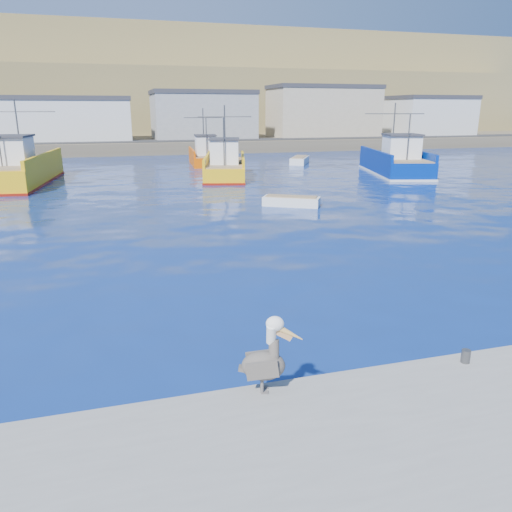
{
  "coord_description": "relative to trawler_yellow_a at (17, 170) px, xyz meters",
  "views": [
    {
      "loc": [
        -4.23,
        -11.67,
        5.89
      ],
      "look_at": [
        -0.01,
        2.9,
        1.43
      ],
      "focal_mm": 35.0,
      "sensor_mm": 36.0,
      "label": 1
    }
  ],
  "objects": [
    {
      "name": "pelican",
      "position": [
        9.97,
        -36.51,
        0.02
      ],
      "size": [
        1.28,
        0.74,
        1.59
      ],
      "color": "#595451",
      "rests_on": "dock"
    },
    {
      "name": "trawler_yellow_a",
      "position": [
        0.0,
        0.0,
        0.0
      ],
      "size": [
        6.22,
        13.98,
        6.8
      ],
      "color": "#EEB20D",
      "rests_on": "ground"
    },
    {
      "name": "skiff_far",
      "position": [
        27.97,
        8.61,
        -0.85
      ],
      "size": [
        3.6,
        4.71,
        0.98
      ],
      "color": "silver",
      "rests_on": "ground"
    },
    {
      "name": "dock_bollards",
      "position": [
        12.17,
        -36.65,
        -0.51
      ],
      "size": [
        36.2,
        0.2,
        0.3
      ],
      "color": "#4C4C4C",
      "rests_on": "dock"
    },
    {
      "name": "trawler_blue",
      "position": [
        33.4,
        -2.58,
        -0.1
      ],
      "size": [
        7.02,
        12.5,
        6.58
      ],
      "color": "navy",
      "rests_on": "ground"
    },
    {
      "name": "boat_orange",
      "position": [
        17.48,
        10.45,
        -0.15
      ],
      "size": [
        4.2,
        8.24,
        6.04
      ],
      "color": "#E15304",
      "rests_on": "ground"
    },
    {
      "name": "trawler_yellow_b",
      "position": [
        17.19,
        -0.93,
        -0.19
      ],
      "size": [
        5.82,
        10.62,
        6.36
      ],
      "color": "#EEB20D",
      "rests_on": "ground"
    },
    {
      "name": "skiff_mid",
      "position": [
        18.21,
        -15.45,
        -0.92
      ],
      "size": [
        3.69,
        2.87,
        0.77
      ],
      "color": "silver",
      "rests_on": "ground"
    },
    {
      "name": "far_shore",
      "position": [
        11.57,
        75.95,
        7.81
      ],
      "size": [
        200.0,
        81.0,
        24.0
      ],
      "color": "brown",
      "rests_on": "ground"
    },
    {
      "name": "ground",
      "position": [
        11.57,
        -33.25,
        -1.16
      ],
      "size": [
        260.0,
        260.0,
        0.0
      ],
      "primitive_type": "plane",
      "color": "navy",
      "rests_on": "ground"
    }
  ]
}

